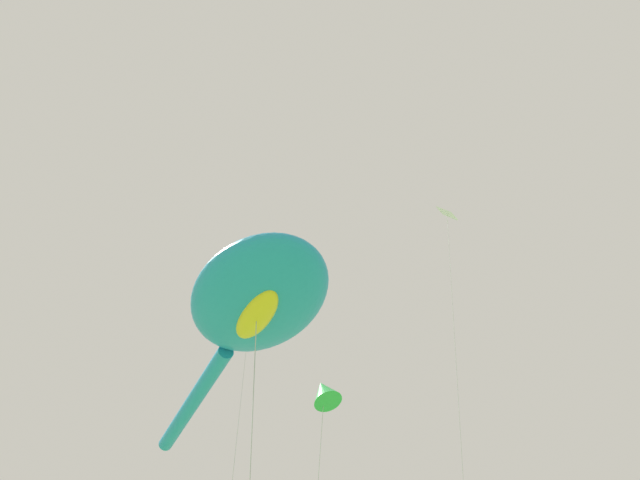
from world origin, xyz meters
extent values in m
ellipsoid|color=#1E8CBF|center=(-1.46, 13.34, 12.84)|extent=(3.66, 5.20, 1.34)
cylinder|color=#1E8CBF|center=(-1.67, 19.12, 12.64)|extent=(0.72, 6.50, 0.48)
ellipsoid|color=yellow|center=(-1.46, 13.34, 12.24)|extent=(0.91, 2.26, 0.48)
cube|color=white|center=(9.18, 18.00, 24.95)|extent=(1.21, 0.96, 0.86)
cylinder|color=#B2B2B7|center=(8.27, 18.65, 12.47)|extent=(1.85, 1.32, 24.95)
cone|color=green|center=(2.63, 18.21, 13.55)|extent=(1.51, 1.59, 1.19)
ellipsoid|color=green|center=(1.14, 23.04, 24.38)|extent=(0.68, 0.83, 0.25)
cylinder|color=#B2B2B7|center=(0.85, 22.48, 12.19)|extent=(0.60, 1.15, 24.38)
camera|label=1|loc=(-5.46, -0.17, 1.59)|focal=37.03mm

